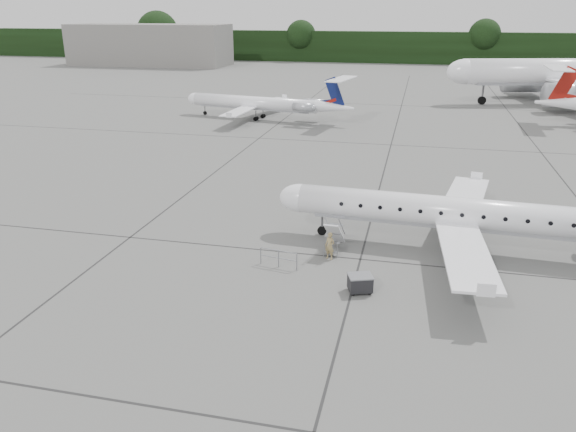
# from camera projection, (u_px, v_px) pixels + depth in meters

# --- Properties ---
(ground) EXTENTS (320.00, 320.00, 0.00)m
(ground) POSITION_uv_depth(u_px,v_px,m) (442.00, 288.00, 28.95)
(ground) COLOR #626260
(ground) RESTS_ON ground
(treeline) EXTENTS (260.00, 4.00, 8.00)m
(treeline) POSITION_uv_depth(u_px,v_px,m) (432.00, 48.00, 146.31)
(treeline) COLOR black
(treeline) RESTS_ON ground
(terminal_building) EXTENTS (40.00, 14.00, 10.00)m
(terminal_building) POSITION_uv_depth(u_px,v_px,m) (150.00, 45.00, 142.62)
(terminal_building) COLOR slate
(terminal_building) RESTS_ON ground
(main_regional_jet) EXTENTS (26.16, 19.49, 6.46)m
(main_regional_jet) POSITION_uv_depth(u_px,v_px,m) (466.00, 199.00, 32.46)
(main_regional_jet) COLOR white
(main_regional_jet) RESTS_ON ground
(airstair) EXTENTS (0.98, 2.43, 2.03)m
(airstair) POSITION_uv_depth(u_px,v_px,m) (335.00, 234.00, 33.20)
(airstair) COLOR white
(airstair) RESTS_ON ground
(passenger) EXTENTS (0.69, 0.58, 1.62)m
(passenger) POSITION_uv_depth(u_px,v_px,m) (330.00, 246.00, 32.06)
(passenger) COLOR #9A8554
(passenger) RESTS_ON ground
(safety_railing) EXTENTS (2.18, 0.47, 1.00)m
(safety_railing) POSITION_uv_depth(u_px,v_px,m) (279.00, 259.00, 31.16)
(safety_railing) COLOR gray
(safety_railing) RESTS_ON ground
(baggage_cart) EXTENTS (1.40, 1.27, 0.99)m
(baggage_cart) POSITION_uv_depth(u_px,v_px,m) (360.00, 283.00, 28.39)
(baggage_cart) COLOR black
(baggage_cart) RESTS_ON ground
(bg_narrowbody) EXTENTS (42.84, 35.39, 13.38)m
(bg_narrowbody) POSITION_uv_depth(u_px,v_px,m) (565.00, 58.00, 82.79)
(bg_narrowbody) COLOR white
(bg_narrowbody) RESTS_ON ground
(bg_regional_left) EXTENTS (24.73, 19.72, 5.83)m
(bg_regional_left) POSITION_uv_depth(u_px,v_px,m) (254.00, 96.00, 72.58)
(bg_regional_left) COLOR white
(bg_regional_left) RESTS_ON ground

